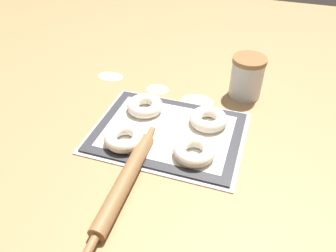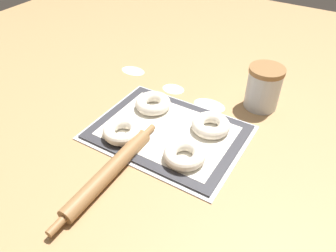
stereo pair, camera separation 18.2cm
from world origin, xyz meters
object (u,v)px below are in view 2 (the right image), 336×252
(rolling_pin, at_px, (109,172))
(flour_canister, at_px, (264,87))
(baking_tray, at_px, (168,132))
(bagel_front_right, at_px, (185,154))
(bagel_back_left, at_px, (153,103))
(bagel_front_left, at_px, (122,131))
(bagel_back_right, at_px, (211,125))

(rolling_pin, bearing_deg, flour_canister, 66.24)
(baking_tray, height_order, rolling_pin, rolling_pin)
(flour_canister, bearing_deg, bagel_front_right, -103.53)
(bagel_back_left, bearing_deg, bagel_front_left, -89.47)
(baking_tray, height_order, bagel_back_left, bagel_back_left)
(bagel_back_left, distance_m, bagel_back_right, 0.22)
(baking_tray, bearing_deg, bagel_back_left, 144.03)
(rolling_pin, bearing_deg, baking_tray, 80.79)
(bagel_back_left, height_order, flour_canister, flour_canister)
(baking_tray, relative_size, flour_canister, 3.16)
(bagel_front_right, relative_size, rolling_pin, 0.27)
(bagel_front_right, bearing_deg, rolling_pin, -132.83)
(rolling_pin, bearing_deg, bagel_back_right, 64.31)
(bagel_front_left, xyz_separation_m, rolling_pin, (0.07, -0.15, -0.01))
(baking_tray, distance_m, rolling_pin, 0.24)
(bagel_front_left, height_order, flour_canister, flour_canister)
(bagel_front_right, height_order, bagel_back_right, same)
(baking_tray, relative_size, bagel_back_left, 3.92)
(bagel_front_right, xyz_separation_m, bagel_back_left, (-0.21, 0.16, 0.00))
(flour_canister, bearing_deg, bagel_front_left, -127.88)
(bagel_back_right, xyz_separation_m, flour_canister, (0.09, 0.22, 0.05))
(bagel_front_left, relative_size, flour_canister, 0.81)
(baking_tray, height_order, flour_canister, flour_canister)
(bagel_front_left, distance_m, bagel_back_left, 0.17)
(bagel_back_right, relative_size, rolling_pin, 0.27)
(bagel_front_right, relative_size, bagel_back_left, 1.00)
(bagel_front_left, height_order, bagel_front_right, same)
(bagel_front_right, xyz_separation_m, bagel_back_right, (0.01, 0.16, 0.00))
(bagel_front_left, xyz_separation_m, bagel_back_left, (-0.00, 0.17, 0.00))
(rolling_pin, bearing_deg, bagel_front_right, 47.17)
(baking_tray, bearing_deg, bagel_front_left, -138.65)
(baking_tray, relative_size, bagel_front_right, 3.92)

